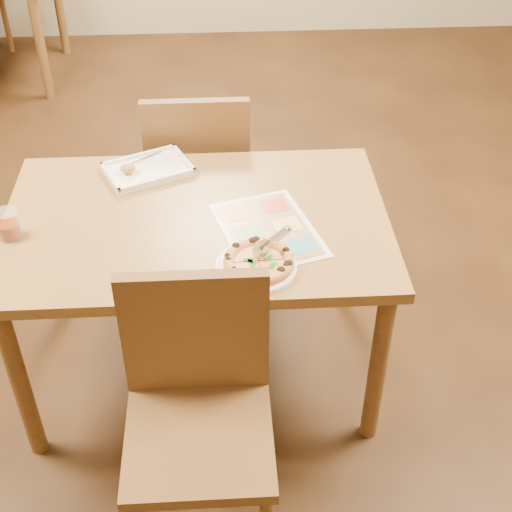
{
  "coord_description": "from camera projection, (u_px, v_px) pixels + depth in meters",
  "views": [
    {
      "loc": [
        0.09,
        -1.96,
        2.12
      ],
      "look_at": [
        0.19,
        -0.28,
        0.77
      ],
      "focal_mm": 50.0,
      "sensor_mm": 36.0,
      "label": 1
    }
  ],
  "objects": [
    {
      "name": "room",
      "position": [
        184.0,
        36.0,
        2.01
      ],
      "size": [
        7.0,
        7.0,
        7.0
      ],
      "color": "#37210F",
      "rests_on": "ground"
    },
    {
      "name": "chair_near",
      "position": [
        197.0,
        385.0,
        2.03
      ],
      "size": [
        0.42,
        0.42,
        0.47
      ],
      "color": "brown",
      "rests_on": "ground"
    },
    {
      "name": "menu",
      "position": [
        268.0,
        230.0,
        2.34
      ],
      "size": [
        0.39,
        0.47,
        0.0
      ],
      "primitive_type": "cube",
      "rotation": [
        0.0,
        0.0,
        0.29
      ],
      "color": "silver",
      "rests_on": "dining_table"
    },
    {
      "name": "pizza",
      "position": [
        259.0,
        262.0,
        2.18
      ],
      "size": [
        0.22,
        0.22,
        0.03
      ],
      "rotation": [
        0.0,
        0.0,
        0.04
      ],
      "color": "#E29F4D",
      "rests_on": "plate"
    },
    {
      "name": "appetizer_tray",
      "position": [
        147.0,
        170.0,
        2.62
      ],
      "size": [
        0.36,
        0.31,
        0.06
      ],
      "rotation": [
        0.0,
        0.0,
        0.42
      ],
      "color": "white",
      "rests_on": "dining_table"
    },
    {
      "name": "pizza_cutter",
      "position": [
        271.0,
        242.0,
        2.17
      ],
      "size": [
        0.12,
        0.08,
        0.08
      ],
      "rotation": [
        0.0,
        0.0,
        0.53
      ],
      "color": "silver",
      "rests_on": "pizza"
    },
    {
      "name": "dining_table",
      "position": [
        197.0,
        238.0,
        2.45
      ],
      "size": [
        1.3,
        0.85,
        0.72
      ],
      "color": "olive",
      "rests_on": "ground"
    },
    {
      "name": "plate",
      "position": [
        256.0,
        267.0,
        2.19
      ],
      "size": [
        0.33,
        0.33,
        0.01
      ],
      "primitive_type": "cylinder",
      "rotation": [
        0.0,
        0.0,
        0.39
      ],
      "color": "white",
      "rests_on": "dining_table"
    },
    {
      "name": "glass_tumbler",
      "position": [
        9.0,
        226.0,
        2.29
      ],
      "size": [
        0.08,
        0.08,
        0.1
      ],
      "rotation": [
        0.0,
        0.0,
        -0.33
      ],
      "color": "maroon",
      "rests_on": "dining_table"
    },
    {
      "name": "chair_far",
      "position": [
        199.0,
        164.0,
        2.96
      ],
      "size": [
        0.42,
        0.42,
        0.47
      ],
      "rotation": [
        0.0,
        0.0,
        3.14
      ],
      "color": "brown",
      "rests_on": "ground"
    }
  ]
}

